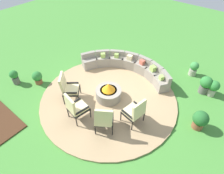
{
  "coord_description": "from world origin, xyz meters",
  "views": [
    {
      "loc": [
        3.22,
        -3.76,
        5.1
      ],
      "look_at": [
        0.0,
        0.2,
        0.45
      ],
      "focal_mm": 30.03,
      "sensor_mm": 36.0,
      "label": 1
    }
  ],
  "objects_px": {
    "lounge_chair_front_left": "(68,87)",
    "lounge_chair_back_right": "(135,111)",
    "curved_stone_bench": "(127,66)",
    "lounge_chair_front_right": "(75,107)",
    "potted_plant_4": "(194,68)",
    "lounge_chair_back_left": "(104,118)",
    "potted_plant_1": "(206,84)",
    "potted_plant_0": "(200,120)",
    "fire_pit": "(109,92)",
    "potted_plant_5": "(213,87)",
    "potted_plant_3": "(37,77)",
    "potted_plant_2": "(14,77)"
  },
  "relations": [
    {
      "from": "lounge_chair_back_right",
      "to": "potted_plant_0",
      "type": "distance_m",
      "value": 2.07
    },
    {
      "from": "lounge_chair_back_left",
      "to": "lounge_chair_back_right",
      "type": "relative_size",
      "value": 1.09
    },
    {
      "from": "lounge_chair_back_left",
      "to": "lounge_chair_front_left",
      "type": "bearing_deg",
      "value": 135.48
    },
    {
      "from": "potted_plant_1",
      "to": "potted_plant_0",
      "type": "bearing_deg",
      "value": -75.78
    },
    {
      "from": "lounge_chair_front_left",
      "to": "lounge_chair_back_right",
      "type": "bearing_deg",
      "value": 63.2
    },
    {
      "from": "lounge_chair_back_left",
      "to": "potted_plant_4",
      "type": "xyz_separation_m",
      "value": [
        1.06,
        4.58,
        -0.27
      ]
    },
    {
      "from": "potted_plant_1",
      "to": "potted_plant_5",
      "type": "height_order",
      "value": "potted_plant_1"
    },
    {
      "from": "lounge_chair_back_left",
      "to": "potted_plant_3",
      "type": "xyz_separation_m",
      "value": [
        -3.61,
        0.05,
        -0.31
      ]
    },
    {
      "from": "fire_pit",
      "to": "lounge_chair_back_right",
      "type": "height_order",
      "value": "lounge_chair_back_right"
    },
    {
      "from": "potted_plant_3",
      "to": "lounge_chair_back_right",
      "type": "bearing_deg",
      "value": 10.66
    },
    {
      "from": "potted_plant_3",
      "to": "potted_plant_0",
      "type": "bearing_deg",
      "value": 18.46
    },
    {
      "from": "lounge_chair_front_left",
      "to": "lounge_chair_back_right",
      "type": "distance_m",
      "value": 2.52
    },
    {
      "from": "lounge_chair_front_left",
      "to": "potted_plant_1",
      "type": "distance_m",
      "value": 5.12
    },
    {
      "from": "fire_pit",
      "to": "lounge_chair_back_left",
      "type": "relative_size",
      "value": 0.86
    },
    {
      "from": "lounge_chair_back_right",
      "to": "fire_pit",
      "type": "bearing_deg",
      "value": 85.24
    },
    {
      "from": "lounge_chair_back_right",
      "to": "potted_plant_2",
      "type": "bearing_deg",
      "value": 114.84
    },
    {
      "from": "lounge_chair_front_right",
      "to": "potted_plant_4",
      "type": "xyz_separation_m",
      "value": [
        2.06,
        4.82,
        -0.28
      ]
    },
    {
      "from": "lounge_chair_back_right",
      "to": "lounge_chair_front_right",
      "type": "bearing_deg",
      "value": 133.89
    },
    {
      "from": "fire_pit",
      "to": "curved_stone_bench",
      "type": "height_order",
      "value": "fire_pit"
    },
    {
      "from": "curved_stone_bench",
      "to": "lounge_chair_back_left",
      "type": "xyz_separation_m",
      "value": [
        1.22,
        -2.93,
        0.27
      ]
    },
    {
      "from": "potted_plant_2",
      "to": "potted_plant_5",
      "type": "height_order",
      "value": "potted_plant_5"
    },
    {
      "from": "potted_plant_3",
      "to": "potted_plant_5",
      "type": "distance_m",
      "value": 6.84
    },
    {
      "from": "potted_plant_4",
      "to": "potted_plant_0",
      "type": "bearing_deg",
      "value": -65.08
    },
    {
      "from": "curved_stone_bench",
      "to": "lounge_chair_front_left",
      "type": "bearing_deg",
      "value": -103.72
    },
    {
      "from": "lounge_chair_back_left",
      "to": "potted_plant_4",
      "type": "distance_m",
      "value": 4.71
    },
    {
      "from": "lounge_chair_back_left",
      "to": "potted_plant_2",
      "type": "relative_size",
      "value": 1.78
    },
    {
      "from": "lounge_chair_back_right",
      "to": "potted_plant_4",
      "type": "distance_m",
      "value": 3.79
    },
    {
      "from": "fire_pit",
      "to": "lounge_chair_front_left",
      "type": "height_order",
      "value": "lounge_chair_front_left"
    },
    {
      "from": "lounge_chair_back_right",
      "to": "potted_plant_1",
      "type": "relative_size",
      "value": 1.37
    },
    {
      "from": "lounge_chair_front_right",
      "to": "lounge_chair_back_left",
      "type": "height_order",
      "value": "lounge_chair_front_right"
    },
    {
      "from": "potted_plant_4",
      "to": "potted_plant_5",
      "type": "bearing_deg",
      "value": -36.47
    },
    {
      "from": "lounge_chair_front_left",
      "to": "curved_stone_bench",
      "type": "bearing_deg",
      "value": 125.7
    },
    {
      "from": "potted_plant_3",
      "to": "potted_plant_1",
      "type": "bearing_deg",
      "value": 34.46
    },
    {
      "from": "lounge_chair_front_left",
      "to": "potted_plant_0",
      "type": "height_order",
      "value": "lounge_chair_front_left"
    },
    {
      "from": "lounge_chair_front_right",
      "to": "potted_plant_1",
      "type": "height_order",
      "value": "lounge_chair_front_right"
    },
    {
      "from": "lounge_chair_front_right",
      "to": "lounge_chair_back_right",
      "type": "relative_size",
      "value": 1.11
    },
    {
      "from": "curved_stone_bench",
      "to": "potted_plant_2",
      "type": "height_order",
      "value": "curved_stone_bench"
    },
    {
      "from": "curved_stone_bench",
      "to": "potted_plant_0",
      "type": "xyz_separation_m",
      "value": [
        3.48,
        -0.92,
        0.04
      ]
    },
    {
      "from": "lounge_chair_back_left",
      "to": "potted_plant_0",
      "type": "distance_m",
      "value": 3.03
    },
    {
      "from": "lounge_chair_back_right",
      "to": "potted_plant_3",
      "type": "distance_m",
      "value": 4.26
    },
    {
      "from": "potted_plant_0",
      "to": "potted_plant_3",
      "type": "xyz_separation_m",
      "value": [
        -5.87,
        -1.96,
        -0.07
      ]
    },
    {
      "from": "potted_plant_4",
      "to": "lounge_chair_front_left",
      "type": "bearing_deg",
      "value": -124.12
    },
    {
      "from": "fire_pit",
      "to": "lounge_chair_back_left",
      "type": "bearing_deg",
      "value": -55.53
    },
    {
      "from": "lounge_chair_front_right",
      "to": "potted_plant_0",
      "type": "xyz_separation_m",
      "value": [
        3.25,
        2.25,
        -0.24
      ]
    },
    {
      "from": "potted_plant_3",
      "to": "potted_plant_2",
      "type": "bearing_deg",
      "value": -141.1
    },
    {
      "from": "lounge_chair_back_right",
      "to": "potted_plant_5",
      "type": "distance_m",
      "value": 3.36
    },
    {
      "from": "lounge_chair_front_left",
      "to": "potted_plant_5",
      "type": "distance_m",
      "value": 5.36
    },
    {
      "from": "lounge_chair_front_right",
      "to": "potted_plant_2",
      "type": "xyz_separation_m",
      "value": [
        -3.33,
        -0.29,
        -0.29
      ]
    },
    {
      "from": "curved_stone_bench",
      "to": "lounge_chair_back_right",
      "type": "xyz_separation_m",
      "value": [
        1.79,
        -2.1,
        0.26
      ]
    },
    {
      "from": "fire_pit",
      "to": "potted_plant_5",
      "type": "xyz_separation_m",
      "value": [
        2.91,
        2.64,
        0.06
      ]
    }
  ]
}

